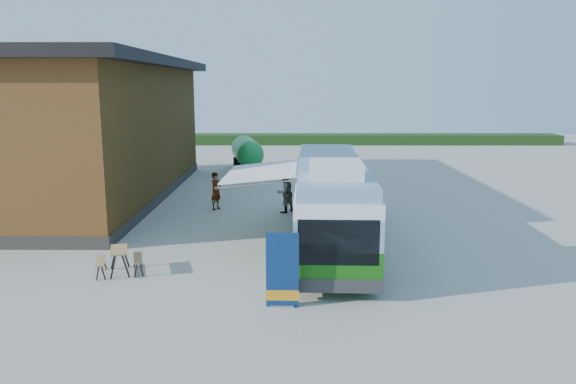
{
  "coord_description": "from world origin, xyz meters",
  "views": [
    {
      "loc": [
        0.3,
        -20.19,
        6.09
      ],
      "look_at": [
        0.2,
        4.2,
        1.4
      ],
      "focal_mm": 35.0,
      "sensor_mm": 36.0,
      "label": 1
    }
  ],
  "objects_px": {
    "banner": "(282,277)",
    "picnic_table": "(119,255)",
    "person_a": "(216,191)",
    "bus": "(330,199)",
    "person_b": "(285,192)",
    "slurry_tanker": "(247,152)"
  },
  "relations": [
    {
      "from": "banner",
      "to": "person_a",
      "type": "distance_m",
      "value": 12.85
    },
    {
      "from": "picnic_table",
      "to": "slurry_tanker",
      "type": "distance_m",
      "value": 22.54
    },
    {
      "from": "picnic_table",
      "to": "person_a",
      "type": "xyz_separation_m",
      "value": [
        1.93,
        9.56,
        0.32
      ]
    },
    {
      "from": "banner",
      "to": "picnic_table",
      "type": "xyz_separation_m",
      "value": [
        -5.36,
        2.83,
        -0.26
      ]
    },
    {
      "from": "picnic_table",
      "to": "slurry_tanker",
      "type": "bearing_deg",
      "value": 67.57
    },
    {
      "from": "banner",
      "to": "picnic_table",
      "type": "bearing_deg",
      "value": 154.0
    },
    {
      "from": "banner",
      "to": "person_a",
      "type": "bearing_deg",
      "value": 107.3
    },
    {
      "from": "picnic_table",
      "to": "person_b",
      "type": "distance_m",
      "value": 10.38
    },
    {
      "from": "bus",
      "to": "banner",
      "type": "relative_size",
      "value": 5.75
    },
    {
      "from": "picnic_table",
      "to": "person_a",
      "type": "height_order",
      "value": "person_a"
    },
    {
      "from": "person_b",
      "to": "picnic_table",
      "type": "bearing_deg",
      "value": 16.9
    },
    {
      "from": "bus",
      "to": "picnic_table",
      "type": "bearing_deg",
      "value": -152.35
    },
    {
      "from": "banner",
      "to": "person_b",
      "type": "height_order",
      "value": "banner"
    },
    {
      "from": "person_a",
      "to": "slurry_tanker",
      "type": "bearing_deg",
      "value": 28.72
    },
    {
      "from": "bus",
      "to": "person_b",
      "type": "relative_size",
      "value": 6.26
    },
    {
      "from": "bus",
      "to": "slurry_tanker",
      "type": "bearing_deg",
      "value": 105.5
    },
    {
      "from": "banner",
      "to": "person_b",
      "type": "relative_size",
      "value": 1.09
    },
    {
      "from": "picnic_table",
      "to": "person_a",
      "type": "distance_m",
      "value": 9.75
    },
    {
      "from": "person_a",
      "to": "slurry_tanker",
      "type": "distance_m",
      "value": 12.85
    },
    {
      "from": "bus",
      "to": "banner",
      "type": "distance_m",
      "value": 6.58
    },
    {
      "from": "bus",
      "to": "person_b",
      "type": "bearing_deg",
      "value": 109.92
    },
    {
      "from": "banner",
      "to": "slurry_tanker",
      "type": "height_order",
      "value": "slurry_tanker"
    }
  ]
}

